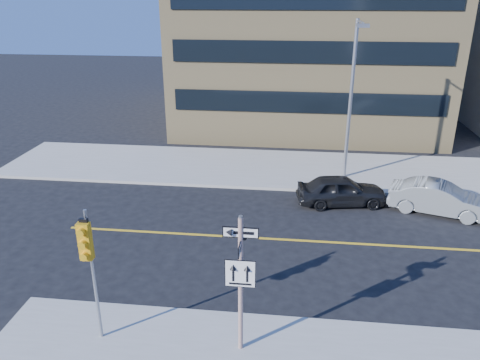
# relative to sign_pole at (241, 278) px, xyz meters

# --- Properties ---
(ground) EXTENTS (120.00, 120.00, 0.00)m
(ground) POSITION_rel_sign_pole_xyz_m (0.00, 2.51, -2.44)
(ground) COLOR black
(ground) RESTS_ON ground
(sign_pole) EXTENTS (0.92, 0.92, 4.06)m
(sign_pole) POSITION_rel_sign_pole_xyz_m (0.00, 0.00, 0.00)
(sign_pole) COLOR beige
(sign_pole) RESTS_ON near_sidewalk
(traffic_signal) EXTENTS (0.32, 0.45, 4.00)m
(traffic_signal) POSITION_rel_sign_pole_xyz_m (-4.00, -0.15, 0.59)
(traffic_signal) COLOR gray
(traffic_signal) RESTS_ON near_sidewalk
(parked_car_a) EXTENTS (2.30, 4.32, 1.40)m
(parked_car_a) POSITION_rel_sign_pole_xyz_m (3.56, 10.27, -1.74)
(parked_car_a) COLOR black
(parked_car_a) RESTS_ON ground
(parked_car_b) EXTENTS (2.79, 4.58, 1.43)m
(parked_car_b) POSITION_rel_sign_pole_xyz_m (7.84, 9.81, -1.72)
(parked_car_b) COLOR gray
(parked_car_b) RESTS_ON ground
(streetlight_a) EXTENTS (0.55, 2.25, 8.00)m
(streetlight_a) POSITION_rel_sign_pole_xyz_m (4.00, 13.27, 2.32)
(streetlight_a) COLOR gray
(streetlight_a) RESTS_ON far_sidewalk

